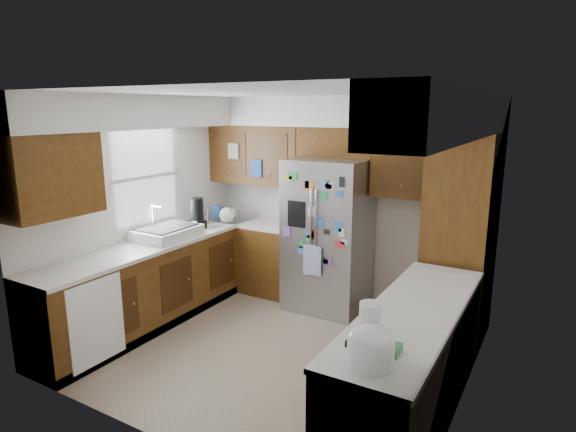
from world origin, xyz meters
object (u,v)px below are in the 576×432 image
object	(u,v)px
pantry	(460,239)
paper_towel	(369,325)
rice_cooker	(371,346)
fridge	(328,235)

from	to	relation	value
pantry	paper_towel	world-z (taller)	pantry
pantry	rice_cooker	distance (m)	2.53
pantry	fridge	distance (m)	1.51
fridge	paper_towel	xyz separation A→B (m)	(1.42, -2.39, 0.17)
pantry	rice_cooker	bearing A→B (deg)	-90.01
pantry	fridge	size ratio (longest dim) A/B	1.19
fridge	rice_cooker	size ratio (longest dim) A/B	6.41
fridge	paper_towel	distance (m)	2.78
pantry	fridge	xyz separation A→B (m)	(-1.50, 0.05, -0.17)
pantry	fridge	bearing A→B (deg)	177.94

